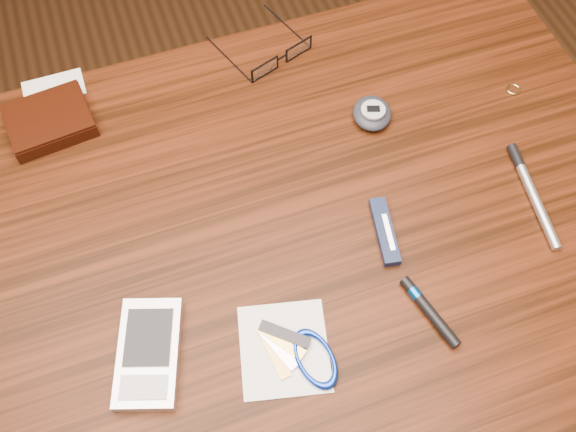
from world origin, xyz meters
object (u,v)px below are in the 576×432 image
(wallet_and_card, at_px, (50,120))
(pedometer, at_px, (372,113))
(eyeglasses, at_px, (279,57))
(notepad_keys, at_px, (300,353))
(pocket_knife, at_px, (385,231))
(pda_phone, at_px, (149,353))
(desk, at_px, (272,285))
(silver_pen, at_px, (530,187))

(wallet_and_card, height_order, pedometer, same)
(eyeglasses, bearing_deg, wallet_and_card, -179.10)
(wallet_and_card, distance_m, notepad_keys, 0.45)
(eyeglasses, relative_size, pocket_knife, 1.54)
(wallet_and_card, xyz_separation_m, pda_phone, (0.05, -0.35, -0.00))
(notepad_keys, bearing_deg, eyeglasses, 73.96)
(desk, relative_size, pedometer, 13.91)
(desk, relative_size, notepad_keys, 8.01)
(eyeglasses, distance_m, pda_phone, 0.45)
(silver_pen, bearing_deg, eyeglasses, 126.41)
(wallet_and_card, bearing_deg, notepad_keys, -63.20)
(desk, relative_size, wallet_and_card, 7.28)
(desk, height_order, eyeglasses, eyeglasses)
(eyeglasses, bearing_deg, desk, -111.20)
(pda_phone, xyz_separation_m, pocket_knife, (0.30, 0.05, -0.00))
(pocket_knife, bearing_deg, desk, 169.92)
(desk, relative_size, silver_pen, 6.63)
(desk, relative_size, pda_phone, 7.43)
(pda_phone, height_order, pocket_knife, pda_phone)
(eyeglasses, bearing_deg, pocket_knife, -84.40)
(eyeglasses, distance_m, silver_pen, 0.38)
(pocket_knife, bearing_deg, wallet_and_card, 139.74)
(pedometer, xyz_separation_m, notepad_keys, (-0.20, -0.27, -0.01))
(pda_phone, bearing_deg, eyeglasses, 52.65)
(eyeglasses, relative_size, notepad_keys, 1.11)
(pocket_knife, bearing_deg, pda_phone, -169.92)
(pda_phone, distance_m, pedometer, 0.42)
(desk, bearing_deg, notepad_keys, -94.24)
(wallet_and_card, height_order, eyeglasses, same)
(pedometer, relative_size, silver_pen, 0.48)
(eyeglasses, height_order, pocket_knife, eyeglasses)
(pedometer, bearing_deg, notepad_keys, -126.41)
(notepad_keys, height_order, silver_pen, silver_pen)
(wallet_and_card, xyz_separation_m, eyeglasses, (0.32, 0.01, -0.00))
(eyeglasses, xyz_separation_m, pda_phone, (-0.27, -0.35, -0.00))
(desk, distance_m, pda_phone, 0.21)
(pda_phone, bearing_deg, wallet_and_card, 98.08)
(pda_phone, relative_size, silver_pen, 0.89)
(eyeglasses, bearing_deg, pda_phone, -127.35)
(pda_phone, bearing_deg, pedometer, 31.78)
(pedometer, distance_m, silver_pen, 0.22)
(wallet_and_card, xyz_separation_m, silver_pen, (0.54, -0.30, -0.01))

